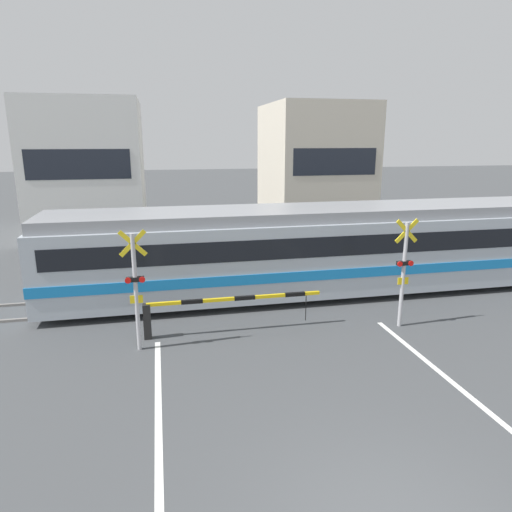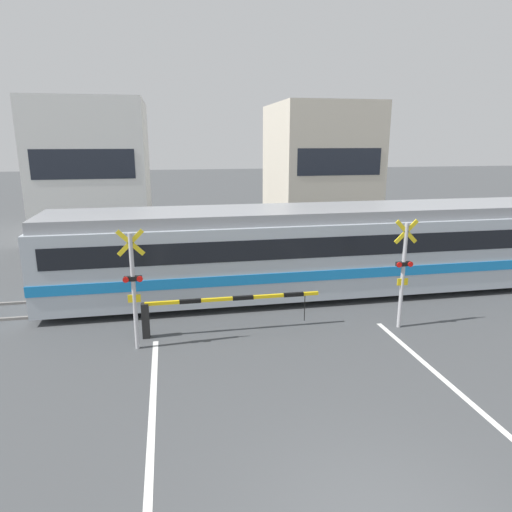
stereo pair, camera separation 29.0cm
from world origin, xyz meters
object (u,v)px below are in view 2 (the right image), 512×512
(crossing_signal_right, at_px, (403,269))
(pedestrian, at_px, (218,237))
(crossing_barrier_near, at_px, (201,307))
(crossing_barrier_far, at_px, (288,253))
(commuter_train, at_px, (349,246))
(crossing_signal_left, at_px, (133,285))

(crossing_signal_right, distance_m, pedestrian, 9.66)
(crossing_barrier_near, bearing_deg, crossing_barrier_far, 54.63)
(crossing_barrier_near, bearing_deg, crossing_signal_right, -6.43)
(crossing_barrier_near, xyz_separation_m, crossing_signal_right, (5.62, -0.63, 0.96))
(crossing_barrier_near, relative_size, pedestrian, 2.83)
(commuter_train, height_order, crossing_signal_left, crossing_signal_left)
(commuter_train, distance_m, crossing_barrier_far, 3.21)
(crossing_barrier_far, bearing_deg, commuter_train, -61.43)
(commuter_train, distance_m, crossing_signal_left, 7.88)
(crossing_signal_right, relative_size, pedestrian, 1.79)
(crossing_barrier_near, bearing_deg, commuter_train, 27.32)
(crossing_barrier_far, height_order, crossing_signal_right, crossing_signal_right)
(crossing_barrier_far, xyz_separation_m, crossing_signal_left, (-5.62, -6.13, 0.96))
(crossing_barrier_far, relative_size, crossing_signal_right, 1.58)
(crossing_signal_left, bearing_deg, crossing_barrier_far, 47.51)
(commuter_train, bearing_deg, crossing_barrier_near, -152.68)
(crossing_barrier_near, relative_size, crossing_signal_right, 1.58)
(crossing_barrier_near, xyz_separation_m, crossing_signal_left, (-1.71, -0.63, 0.96))
(crossing_barrier_near, bearing_deg, crossing_signal_left, -159.72)
(crossing_signal_right, bearing_deg, crossing_barrier_far, 105.62)
(crossing_signal_left, xyz_separation_m, pedestrian, (3.06, 8.64, -0.72))
(crossing_barrier_near, distance_m, crossing_signal_right, 5.74)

